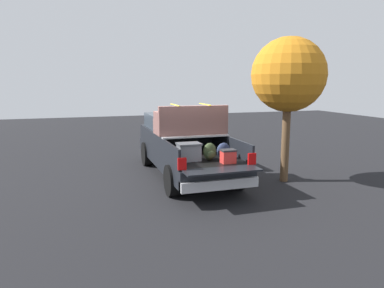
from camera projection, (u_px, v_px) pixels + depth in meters
name	position (u px, v px, depth m)	size (l,w,h in m)	color
ground_plane	(186.00, 176.00, 10.91)	(40.00, 40.00, 0.00)	black
pickup_truck	(183.00, 144.00, 11.07)	(6.05, 2.06, 2.23)	black
tree_background	(289.00, 75.00, 9.82)	(2.08, 2.08, 4.10)	brown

